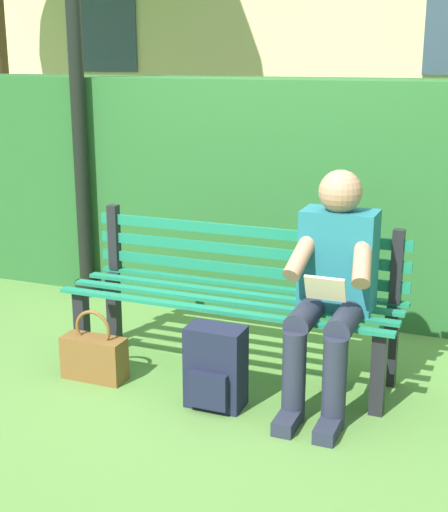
% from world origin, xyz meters
% --- Properties ---
extents(ground, '(60.00, 60.00, 0.00)m').
position_xyz_m(ground, '(0.00, 0.00, 0.00)').
color(ground, '#517F38').
extents(park_bench, '(1.87, 0.52, 0.86)m').
position_xyz_m(park_bench, '(0.00, -0.08, 0.45)').
color(park_bench, black).
rests_on(park_bench, ground).
extents(person_seated, '(0.44, 0.73, 1.19)m').
position_xyz_m(person_seated, '(-0.59, 0.10, 0.64)').
color(person_seated, '#1E6672').
rests_on(person_seated, ground).
extents(hedge_backdrop, '(6.59, 0.83, 1.69)m').
position_xyz_m(hedge_backdrop, '(-0.47, -1.36, 0.83)').
color(hedge_backdrop, '#265B28').
rests_on(hedge_backdrop, ground).
extents(backpack, '(0.29, 0.25, 0.43)m').
position_xyz_m(backpack, '(-0.08, 0.40, 0.21)').
color(backpack, '#191E33').
rests_on(backpack, ground).
extents(handbag, '(0.36, 0.14, 0.40)m').
position_xyz_m(handbag, '(0.67, 0.35, 0.13)').
color(handbag, brown).
rests_on(handbag, ground).
extents(lamp_post, '(0.30, 0.30, 3.24)m').
position_xyz_m(lamp_post, '(1.52, -0.92, 2.08)').
color(lamp_post, black).
rests_on(lamp_post, ground).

